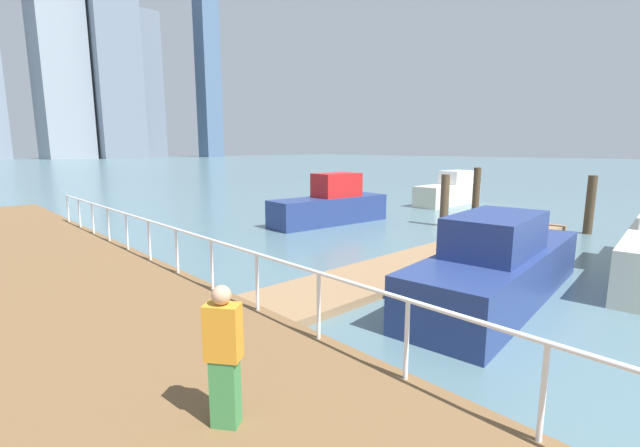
{
  "coord_description": "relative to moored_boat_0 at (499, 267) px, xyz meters",
  "views": [
    {
      "loc": [
        -7.42,
        3.46,
        3.31
      ],
      "look_at": [
        -0.67,
        10.66,
        1.57
      ],
      "focal_mm": 24.18,
      "sensor_mm": 36.0,
      "label": 1
    }
  ],
  "objects": [
    {
      "name": "ground_plane",
      "position": [
        -1.69,
        12.56,
        -0.74
      ],
      "size": [
        300.0,
        300.0,
        0.0
      ],
      "primitive_type": "plane",
      "color": "slate"
    },
    {
      "name": "floating_dock",
      "position": [
        2.47,
        2.73,
        -0.65
      ],
      "size": [
        15.31,
        2.0,
        0.18
      ],
      "primitive_type": "cube",
      "color": "#93704C",
      "rests_on": "ground_plane"
    },
    {
      "name": "boardwalk_railing",
      "position": [
        -4.84,
        2.23,
        0.5
      ],
      "size": [
        0.06,
        26.09,
        1.08
      ],
      "color": "white",
      "rests_on": "boardwalk"
    },
    {
      "name": "dock_piling_0",
      "position": [
        7.2,
        5.67,
        0.37
      ],
      "size": [
        0.35,
        0.35,
        2.21
      ],
      "primitive_type": "cylinder",
      "color": "brown",
      "rests_on": "ground_plane"
    },
    {
      "name": "dock_piling_2",
      "position": [
        9.82,
        0.92,
        0.4
      ],
      "size": [
        0.33,
        0.33,
        2.27
      ],
      "primitive_type": "cylinder",
      "color": "#473826",
      "rests_on": "ground_plane"
    },
    {
      "name": "dock_piling_3",
      "position": [
        7.47,
        4.41,
        0.52
      ],
      "size": [
        0.29,
        0.29,
        2.53
      ],
      "primitive_type": "cylinder",
      "color": "#473826",
      "rests_on": "ground_plane"
    },
    {
      "name": "moored_boat_0",
      "position": [
        0.0,
        0.0,
        0.0
      ],
      "size": [
        6.83,
        2.54,
        1.94
      ],
      "color": "navy",
      "rests_on": "ground_plane"
    },
    {
      "name": "moored_boat_2",
      "position": [
        13.85,
        9.33,
        0.02
      ],
      "size": [
        5.12,
        1.57,
        1.97
      ],
      "color": "beige",
      "rests_on": "ground_plane"
    },
    {
      "name": "moored_boat_4",
      "position": [
        4.16,
        9.47,
        0.07
      ],
      "size": [
        5.77,
        1.98,
        2.21
      ],
      "color": "navy",
      "rests_on": "ground_plane"
    },
    {
      "name": "pedestrian_0",
      "position": [
        -6.99,
        -0.27,
        0.45
      ],
      "size": [
        0.39,
        0.42,
        1.55
      ],
      "color": "#3F8C4C",
      "rests_on": "boardwalk"
    },
    {
      "name": "skyline_tower_4",
      "position": [
        25.93,
        146.2,
        38.95
      ],
      "size": [
        13.78,
        12.86,
        79.38
      ],
      "primitive_type": "cube",
      "rotation": [
        0.0,
        0.0,
        0.06
      ],
      "color": "#8C939E",
      "rests_on": "ground_plane"
    },
    {
      "name": "skyline_tower_5",
      "position": [
        40.16,
        142.48,
        26.59
      ],
      "size": [
        13.21,
        12.69,
        54.67
      ],
      "primitive_type": "cube",
      "rotation": [
        0.0,
        0.0,
        0.0
      ],
      "color": "slate",
      "rests_on": "ground_plane"
    },
    {
      "name": "skyline_tower_6",
      "position": [
        54.07,
        153.42,
        23.76
      ],
      "size": [
        7.7,
        12.78,
        49.0
      ],
      "primitive_type": "cube",
      "rotation": [
        0.0,
        0.0,
        0.03
      ],
      "color": "slate",
      "rests_on": "ground_plane"
    },
    {
      "name": "skyline_tower_7",
      "position": [
        73.0,
        143.11,
        27.28
      ],
      "size": [
        6.98,
        7.12,
        56.05
      ],
      "primitive_type": "cube",
      "rotation": [
        0.0,
        0.0,
        0.04
      ],
      "color": "slate",
      "rests_on": "ground_plane"
    }
  ]
}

